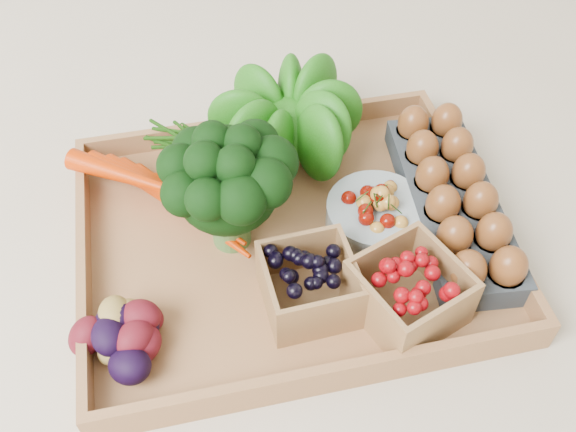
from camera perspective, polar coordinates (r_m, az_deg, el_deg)
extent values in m
plane|color=beige|center=(0.89, 0.00, -2.56)|extent=(4.00, 4.00, 0.00)
cube|color=#A06E43|center=(0.88, 0.00, -2.25)|extent=(0.55, 0.45, 0.01)
sphere|color=#19530D|center=(0.95, 0.21, 9.32)|extent=(0.15, 0.15, 0.15)
cylinder|color=#8C9EA5|center=(0.88, 7.87, 0.08)|extent=(0.14, 0.14, 0.04)
cube|color=#333941|center=(0.92, 14.31, 1.01)|extent=(0.15, 0.34, 0.04)
cube|color=black|center=(0.78, 1.91, -6.12)|extent=(0.11, 0.11, 0.08)
cube|color=maroon|center=(0.79, 10.66, -6.66)|extent=(0.15, 0.15, 0.08)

